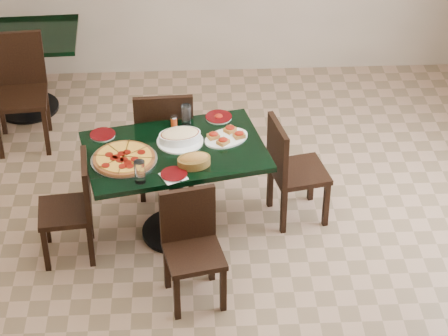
{
  "coord_description": "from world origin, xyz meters",
  "views": [
    {
      "loc": [
        -0.14,
        -4.86,
        4.14
      ],
      "look_at": [
        0.1,
        0.0,
        0.74
      ],
      "focal_mm": 70.0,
      "sensor_mm": 36.0,
      "label": 1
    }
  ],
  "objects_px": {
    "back_table": "(21,58)",
    "main_table": "(176,170)",
    "lasagna_casserole": "(180,137)",
    "chair_right": "(290,166)",
    "chair_left": "(75,204)",
    "back_chair_near": "(19,84)",
    "chair_near": "(191,241)",
    "pepperoni_pizza": "(124,158)",
    "bruschetta_platter": "(226,136)",
    "bread_basket": "(194,160)",
    "chair_far": "(164,136)"
  },
  "relations": [
    {
      "from": "chair_right",
      "to": "back_chair_near",
      "type": "xyz_separation_m",
      "value": [
        -2.14,
        1.21,
        0.07
      ]
    },
    {
      "from": "bread_basket",
      "to": "back_table",
      "type": "bearing_deg",
      "value": 112.14
    },
    {
      "from": "chair_near",
      "to": "pepperoni_pizza",
      "type": "height_order",
      "value": "chair_near"
    },
    {
      "from": "main_table",
      "to": "lasagna_casserole",
      "type": "relative_size",
      "value": 4.2
    },
    {
      "from": "back_table",
      "to": "lasagna_casserole",
      "type": "xyz_separation_m",
      "value": [
        1.4,
        -1.77,
        0.27
      ]
    },
    {
      "from": "back_table",
      "to": "chair_left",
      "type": "distance_m",
      "value": 2.15
    },
    {
      "from": "main_table",
      "to": "pepperoni_pizza",
      "type": "height_order",
      "value": "pepperoni_pizza"
    },
    {
      "from": "chair_right",
      "to": "back_chair_near",
      "type": "distance_m",
      "value": 2.46
    },
    {
      "from": "chair_far",
      "to": "bread_basket",
      "type": "relative_size",
      "value": 3.59
    },
    {
      "from": "chair_right",
      "to": "chair_near",
      "type": "bearing_deg",
      "value": 125.0
    },
    {
      "from": "chair_left",
      "to": "back_chair_near",
      "type": "distance_m",
      "value": 1.67
    },
    {
      "from": "chair_left",
      "to": "lasagna_casserole",
      "type": "relative_size",
      "value": 2.42
    },
    {
      "from": "main_table",
      "to": "pepperoni_pizza",
      "type": "bearing_deg",
      "value": -172.85
    },
    {
      "from": "chair_left",
      "to": "back_chair_near",
      "type": "relative_size",
      "value": 0.83
    },
    {
      "from": "chair_near",
      "to": "chair_left",
      "type": "distance_m",
      "value": 0.93
    },
    {
      "from": "main_table",
      "to": "chair_left",
      "type": "height_order",
      "value": "chair_left"
    },
    {
      "from": "bruschetta_platter",
      "to": "back_chair_near",
      "type": "bearing_deg",
      "value": 111.76
    },
    {
      "from": "main_table",
      "to": "back_table",
      "type": "relative_size",
      "value": 1.31
    },
    {
      "from": "lasagna_casserole",
      "to": "bruschetta_platter",
      "type": "height_order",
      "value": "lasagna_casserole"
    },
    {
      "from": "main_table",
      "to": "chair_left",
      "type": "distance_m",
      "value": 0.75
    },
    {
      "from": "chair_right",
      "to": "chair_far",
      "type": "bearing_deg",
      "value": 56.56
    },
    {
      "from": "chair_far",
      "to": "pepperoni_pizza",
      "type": "height_order",
      "value": "chair_far"
    },
    {
      "from": "back_chair_near",
      "to": "bread_basket",
      "type": "xyz_separation_m",
      "value": [
        1.43,
        -1.57,
        0.25
      ]
    },
    {
      "from": "chair_left",
      "to": "bread_basket",
      "type": "relative_size",
      "value": 3.07
    },
    {
      "from": "pepperoni_pizza",
      "to": "bruschetta_platter",
      "type": "height_order",
      "value": "bruschetta_platter"
    },
    {
      "from": "chair_right",
      "to": "bruschetta_platter",
      "type": "xyz_separation_m",
      "value": [
        -0.47,
        -0.04,
        0.31
      ]
    },
    {
      "from": "pepperoni_pizza",
      "to": "lasagna_casserole",
      "type": "relative_size",
      "value": 1.39
    },
    {
      "from": "back_chair_near",
      "to": "pepperoni_pizza",
      "type": "bearing_deg",
      "value": -62.52
    },
    {
      "from": "back_chair_near",
      "to": "back_table",
      "type": "bearing_deg",
      "value": 91.36
    },
    {
      "from": "back_table",
      "to": "main_table",
      "type": "bearing_deg",
      "value": -56.41
    },
    {
      "from": "chair_far",
      "to": "bruschetta_platter",
      "type": "bearing_deg",
      "value": 135.72
    },
    {
      "from": "back_table",
      "to": "chair_near",
      "type": "height_order",
      "value": "chair_near"
    },
    {
      "from": "lasagna_casserole",
      "to": "bruschetta_platter",
      "type": "relative_size",
      "value": 0.81
    },
    {
      "from": "back_table",
      "to": "pepperoni_pizza",
      "type": "height_order",
      "value": "pepperoni_pizza"
    },
    {
      "from": "main_table",
      "to": "pepperoni_pizza",
      "type": "distance_m",
      "value": 0.42
    },
    {
      "from": "lasagna_casserole",
      "to": "bread_basket",
      "type": "xyz_separation_m",
      "value": [
        0.09,
        -0.29,
        -0.01
      ]
    },
    {
      "from": "back_table",
      "to": "bruschetta_platter",
      "type": "height_order",
      "value": "bruschetta_platter"
    },
    {
      "from": "back_table",
      "to": "chair_near",
      "type": "bearing_deg",
      "value": -62.33
    },
    {
      "from": "bread_basket",
      "to": "chair_far",
      "type": "bearing_deg",
      "value": 93.02
    },
    {
      "from": "chair_left",
      "to": "pepperoni_pizza",
      "type": "xyz_separation_m",
      "value": [
        0.36,
        0.07,
        0.33
      ]
    },
    {
      "from": "main_table",
      "to": "pepperoni_pizza",
      "type": "relative_size",
      "value": 3.02
    },
    {
      "from": "main_table",
      "to": "lasagna_casserole",
      "type": "distance_m",
      "value": 0.25
    },
    {
      "from": "chair_far",
      "to": "lasagna_casserole",
      "type": "relative_size",
      "value": 2.83
    },
    {
      "from": "chair_far",
      "to": "back_chair_near",
      "type": "distance_m",
      "value": 1.49
    },
    {
      "from": "bread_basket",
      "to": "bruschetta_platter",
      "type": "distance_m",
      "value": 0.39
    },
    {
      "from": "chair_far",
      "to": "chair_left",
      "type": "bearing_deg",
      "value": 45.95
    },
    {
      "from": "chair_right",
      "to": "pepperoni_pizza",
      "type": "bearing_deg",
      "value": 91.07
    },
    {
      "from": "chair_near",
      "to": "bread_basket",
      "type": "distance_m",
      "value": 0.56
    },
    {
      "from": "back_table",
      "to": "chair_right",
      "type": "bearing_deg",
      "value": -40.44
    },
    {
      "from": "chair_right",
      "to": "bread_basket",
      "type": "distance_m",
      "value": 0.85
    }
  ]
}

